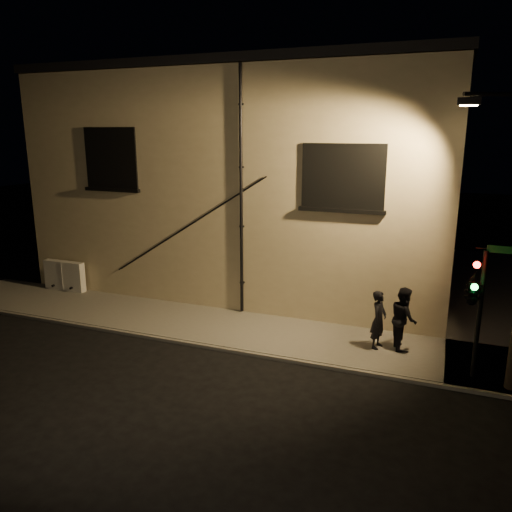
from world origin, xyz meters
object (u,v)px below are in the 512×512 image
at_px(pedestrian_a, 379,320).
at_px(pedestrian_b, 404,318).
at_px(utility_cabinet, 65,276).
at_px(traffic_signal, 473,290).

height_order(pedestrian_a, pedestrian_b, pedestrian_b).
xyz_separation_m(utility_cabinet, traffic_signal, (14.92, -2.18, 1.78)).
relative_size(utility_cabinet, traffic_signal, 0.51).
relative_size(pedestrian_b, traffic_signal, 0.53).
bearing_deg(pedestrian_a, traffic_signal, -100.82).
xyz_separation_m(pedestrian_b, traffic_signal, (1.70, -1.28, 1.44)).
xyz_separation_m(utility_cabinet, pedestrian_b, (13.22, -0.91, 0.34)).
height_order(utility_cabinet, pedestrian_b, pedestrian_b).
height_order(utility_cabinet, traffic_signal, traffic_signal).
distance_m(utility_cabinet, pedestrian_b, 13.26).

